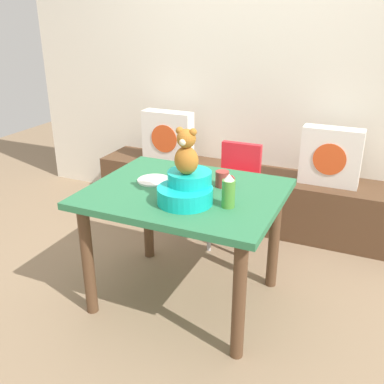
{
  "coord_description": "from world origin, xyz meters",
  "views": [
    {
      "loc": [
        0.99,
        -2.12,
        1.7
      ],
      "look_at": [
        0.0,
        0.1,
        0.69
      ],
      "focal_mm": 41.09,
      "sensor_mm": 36.0,
      "label": 1
    }
  ],
  "objects": [
    {
      "name": "ketchup_bottle",
      "position": [
        0.3,
        -0.12,
        0.83
      ],
      "size": [
        0.07,
        0.07,
        0.18
      ],
      "color": "#4C8C33",
      "rests_on": "dining_table"
    },
    {
      "name": "highchair",
      "position": [
        0.06,
        0.76,
        0.52
      ],
      "size": [
        0.34,
        0.45,
        0.79
      ],
      "color": "red",
      "rests_on": "ground_plane"
    },
    {
      "name": "infant_seat_teal",
      "position": [
        0.08,
        -0.14,
        0.81
      ],
      "size": [
        0.3,
        0.33,
        0.16
      ],
      "color": "#12B5AE",
      "rests_on": "dining_table"
    },
    {
      "name": "dining_table",
      "position": [
        0.0,
        0.0,
        0.62
      ],
      "size": [
        1.1,
        0.89,
        0.74
      ],
      "color": "#2D7247",
      "rests_on": "ground_plane"
    },
    {
      "name": "back_wall",
      "position": [
        0.0,
        1.47,
        1.3
      ],
      "size": [
        4.4,
        0.1,
        2.6
      ],
      "primitive_type": "cube",
      "color": "silver",
      "rests_on": "ground_plane"
    },
    {
      "name": "pillow_floral_right",
      "position": [
        0.66,
        1.18,
        0.68
      ],
      "size": [
        0.44,
        0.15,
        0.44
      ],
      "color": "white",
      "rests_on": "window_bench"
    },
    {
      "name": "pillow_floral_left",
      "position": [
        -0.71,
        1.18,
        0.68
      ],
      "size": [
        0.44,
        0.15,
        0.44
      ],
      "color": "white",
      "rests_on": "window_bench"
    },
    {
      "name": "teddy_bear",
      "position": [
        0.08,
        -0.14,
        1.02
      ],
      "size": [
        0.13,
        0.12,
        0.25
      ],
      "color": "#AE6924",
      "rests_on": "infant_seat_teal"
    },
    {
      "name": "ground_plane",
      "position": [
        0.0,
        0.0,
        0.0
      ],
      "size": [
        8.0,
        8.0,
        0.0
      ],
      "primitive_type": "plane",
      "color": "#8C7256"
    },
    {
      "name": "dinner_plate_near",
      "position": [
        -0.23,
        0.05,
        0.75
      ],
      "size": [
        0.2,
        0.2,
        0.01
      ],
      "primitive_type": "cylinder",
      "color": "white",
      "rests_on": "dining_table"
    },
    {
      "name": "window_bench",
      "position": [
        0.0,
        1.2,
        0.23
      ],
      "size": [
        2.6,
        0.44,
        0.46
      ],
      "primitive_type": "cube",
      "color": "brown",
      "rests_on": "ground_plane"
    },
    {
      "name": "coffee_mug",
      "position": [
        0.18,
        0.14,
        0.79
      ],
      "size": [
        0.12,
        0.08,
        0.09
      ],
      "color": "#9E332D",
      "rests_on": "dining_table"
    }
  ]
}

